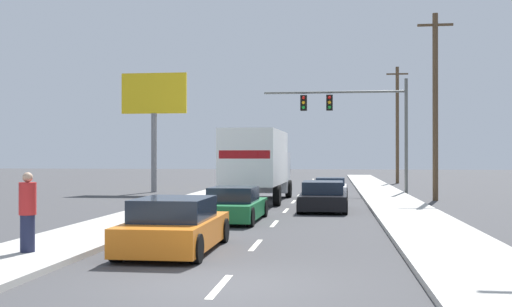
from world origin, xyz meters
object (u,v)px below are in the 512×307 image
(car_white, at_px, (330,189))
(roadside_billboard, at_px, (154,107))
(box_truck, at_px, (258,162))
(utility_pole_mid, at_px, (435,104))
(car_orange, at_px, (175,226))
(pedestrian_near_corner, at_px, (28,212))
(traffic_signal_mast, at_px, (347,111))
(utility_pole_far, at_px, (397,123))
(car_green, at_px, (235,206))
(car_black, at_px, (323,197))

(car_white, height_order, roadside_billboard, roadside_billboard)
(box_truck, xyz_separation_m, utility_pole_mid, (8.95, 2.09, 2.95))
(car_orange, bearing_deg, pedestrian_near_corner, -155.79)
(car_orange, bearing_deg, traffic_signal_mast, 78.95)
(roadside_billboard, bearing_deg, box_truck, -44.27)
(utility_pole_far, bearing_deg, car_green, -105.78)
(roadside_billboard, bearing_deg, utility_pole_mid, -17.88)
(car_green, bearing_deg, utility_pole_far, 74.22)
(car_black, height_order, pedestrian_near_corner, pedestrian_near_corner)
(car_green, xyz_separation_m, pedestrian_near_corner, (-3.39, -8.19, 0.49))
(utility_pole_mid, relative_size, roadside_billboard, 1.27)
(car_black, relative_size, pedestrian_near_corner, 2.58)
(car_black, relative_size, roadside_billboard, 0.61)
(car_black, distance_m, pedestrian_near_corner, 14.44)
(utility_pole_far, bearing_deg, traffic_signal_mast, -107.58)
(car_green, bearing_deg, car_orange, -92.93)
(car_green, xyz_separation_m, car_black, (3.01, 4.75, 0.02))
(car_green, distance_m, utility_pole_far, 32.64)
(car_orange, relative_size, traffic_signal_mast, 0.49)
(box_truck, height_order, car_orange, box_truck)
(box_truck, bearing_deg, car_green, -88.24)
(box_truck, xyz_separation_m, car_green, (0.28, -9.04, -1.47))
(car_orange, distance_m, traffic_signal_mast, 24.52)
(box_truck, relative_size, pedestrian_near_corner, 4.98)
(car_white, xyz_separation_m, utility_pole_mid, (5.38, -1.02, 4.46))
(utility_pole_far, bearing_deg, car_black, -102.38)
(car_black, relative_size, utility_pole_far, 0.47)
(roadside_billboard, bearing_deg, car_white, -21.14)
(utility_pole_mid, distance_m, roadside_billboard, 17.43)
(car_green, bearing_deg, car_white, 74.87)
(car_white, bearing_deg, utility_pole_mid, -10.71)
(car_black, bearing_deg, car_green, -122.34)
(car_green, distance_m, traffic_signal_mast, 17.95)
(utility_pole_mid, height_order, utility_pole_far, utility_pole_far)
(utility_pole_far, distance_m, roadside_billboard, 22.21)
(car_orange, bearing_deg, car_white, 79.15)
(utility_pole_far, relative_size, pedestrian_near_corner, 5.47)
(traffic_signal_mast, bearing_deg, box_truck, -120.28)
(utility_pole_far, xyz_separation_m, pedestrian_near_corner, (-12.19, -39.30, -4.01))
(utility_pole_mid, bearing_deg, traffic_signal_mast, 127.71)
(car_white, height_order, utility_pole_far, utility_pole_far)
(car_orange, height_order, pedestrian_near_corner, pedestrian_near_corner)
(utility_pole_far, height_order, roadside_billboard, utility_pole_far)
(car_green, bearing_deg, car_black, 57.66)
(car_green, xyz_separation_m, car_white, (3.29, 12.16, -0.03))
(utility_pole_far, distance_m, pedestrian_near_corner, 41.34)
(car_orange, bearing_deg, utility_pole_far, 76.45)
(car_orange, height_order, traffic_signal_mast, traffic_signal_mast)
(car_white, distance_m, pedestrian_near_corner, 21.42)
(box_truck, height_order, traffic_signal_mast, traffic_signal_mast)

